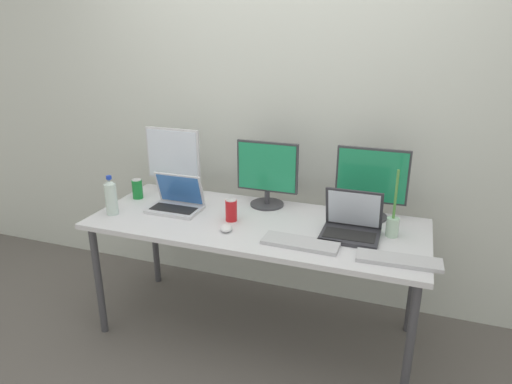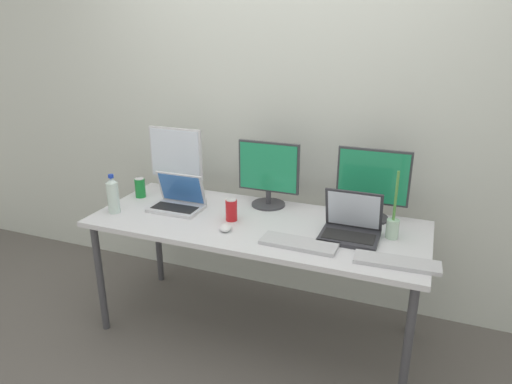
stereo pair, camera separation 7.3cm
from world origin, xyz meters
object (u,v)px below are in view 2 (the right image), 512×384
(work_desk, at_px, (256,231))
(soda_can_near_keyboard, at_px, (231,210))
(bamboo_vase, at_px, (393,225))
(monitor_left, at_px, (176,159))
(laptop_silver, at_px, (178,201))
(keyboard_main, at_px, (397,262))
(water_bottle, at_px, (113,195))
(keyboard_aux, at_px, (299,243))
(monitor_center, at_px, (268,173))
(soda_can_by_laptop, at_px, (140,188))
(monitor_right, at_px, (373,183))
(laptop_secondary, at_px, (351,226))
(mouse_by_keyboard, at_px, (226,228))

(work_desk, xyz_separation_m, soda_can_near_keyboard, (-0.14, -0.03, 0.12))
(bamboo_vase, bearing_deg, monitor_left, 171.76)
(laptop_silver, xyz_separation_m, keyboard_main, (1.31, -0.24, -0.04))
(work_desk, relative_size, water_bottle, 8.01)
(keyboard_aux, bearing_deg, monitor_center, 127.14)
(keyboard_aux, height_order, bamboo_vase, bamboo_vase)
(monitor_left, bearing_deg, soda_can_by_laptop, -138.66)
(keyboard_main, xyz_separation_m, soda_can_by_laptop, (-1.64, 0.33, 0.05))
(monitor_center, bearing_deg, work_desk, -85.20)
(monitor_left, relative_size, monitor_right, 1.06)
(monitor_left, relative_size, keyboard_aux, 1.12)
(soda_can_near_keyboard, relative_size, bamboo_vase, 0.34)
(laptop_silver, bearing_deg, keyboard_main, -10.29)
(laptop_silver, xyz_separation_m, water_bottle, (-0.33, -0.19, 0.06))
(laptop_secondary, relative_size, water_bottle, 1.27)
(monitor_left, relative_size, laptop_secondary, 1.45)
(monitor_left, height_order, soda_can_by_laptop, monitor_left)
(work_desk, xyz_separation_m, keyboard_aux, (0.31, -0.20, 0.07))
(keyboard_main, distance_m, bamboo_vase, 0.30)
(work_desk, xyz_separation_m, keyboard_main, (0.79, -0.22, 0.07))
(keyboard_main, height_order, keyboard_aux, same)
(mouse_by_keyboard, distance_m, water_bottle, 0.74)
(soda_can_by_laptop, height_order, bamboo_vase, bamboo_vase)
(laptop_silver, xyz_separation_m, laptop_secondary, (1.05, -0.01, 0.01))
(water_bottle, xyz_separation_m, bamboo_vase, (1.58, 0.24, -0.04))
(monitor_right, distance_m, mouse_by_keyboard, 0.86)
(monitor_left, distance_m, soda_can_near_keyboard, 0.63)
(keyboard_aux, bearing_deg, laptop_silver, 166.94)
(monitor_right, relative_size, bamboo_vase, 1.13)
(work_desk, xyz_separation_m, monitor_center, (-0.02, 0.27, 0.27))
(work_desk, bearing_deg, water_bottle, -168.23)
(keyboard_main, xyz_separation_m, bamboo_vase, (-0.05, 0.29, 0.06))
(water_bottle, bearing_deg, soda_can_by_laptop, 91.82)
(soda_can_near_keyboard, bearing_deg, soda_can_by_laptop, 169.24)
(water_bottle, height_order, soda_can_by_laptop, water_bottle)
(laptop_silver, distance_m, soda_can_near_keyboard, 0.38)
(water_bottle, bearing_deg, laptop_silver, 30.27)
(monitor_left, xyz_separation_m, keyboard_main, (1.46, -0.49, -0.22))
(monitor_center, relative_size, soda_can_near_keyboard, 3.20)
(soda_can_by_laptop, bearing_deg, work_desk, -7.05)
(bamboo_vase, bearing_deg, water_bottle, -171.44)
(keyboard_main, height_order, soda_can_by_laptop, soda_can_by_laptop)
(soda_can_near_keyboard, distance_m, soda_can_by_laptop, 0.72)
(monitor_right, xyz_separation_m, soda_can_by_laptop, (-1.45, -0.17, -0.15))
(laptop_silver, bearing_deg, monitor_right, 13.42)
(monitor_center, distance_m, bamboo_vase, 0.80)
(laptop_secondary, relative_size, keyboard_aux, 0.77)
(keyboard_main, distance_m, soda_can_near_keyboard, 0.95)
(mouse_by_keyboard, xyz_separation_m, bamboo_vase, (0.85, 0.23, 0.05))
(monitor_left, xyz_separation_m, soda_can_near_keyboard, (0.53, -0.30, -0.17))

